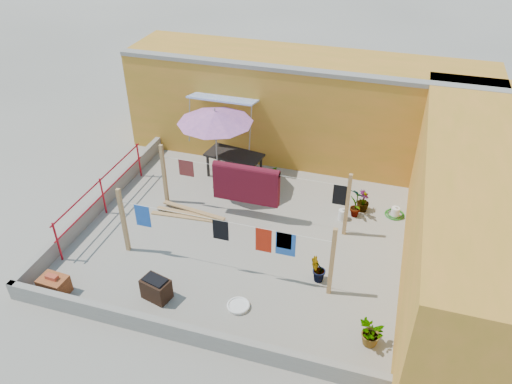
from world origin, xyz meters
TOP-DOWN VIEW (x-y plane):
  - ground at (0.00, 0.00)m, footprint 80.00×80.00m
  - wall_back at (0.50, 4.69)m, footprint 11.00×3.27m
  - wall_right at (5.20, 0.00)m, footprint 2.40×9.00m
  - parapet_front at (0.00, -3.58)m, footprint 8.30×0.16m
  - parapet_left at (-4.08, 0.00)m, footprint 0.16×7.30m
  - red_railing at (-3.85, -0.20)m, footprint 0.05×4.20m
  - clothesline_rig at (-0.09, 0.57)m, footprint 5.09×2.35m
  - patio_umbrella at (-1.37, 1.90)m, footprint 2.27×2.27m
  - outdoor_table at (-1.11, 2.61)m, footprint 1.77×1.07m
  - brick_stack at (-3.31, -3.20)m, footprint 0.63×0.47m
  - lumber_pile at (-1.63, 0.35)m, footprint 2.06×0.59m
  - brazier at (-1.09, -2.66)m, footprint 0.68×0.54m
  - white_basin at (0.72, -2.41)m, footprint 0.50×0.50m
  - water_jug_a at (2.35, 1.40)m, footprint 0.22×0.22m
  - water_jug_b at (3.70, 1.91)m, footprint 0.23×0.23m
  - green_hose at (3.70, 2.01)m, footprint 0.53×0.53m
  - plant_back_a at (-0.07, 2.09)m, footprint 1.03×1.03m
  - plant_back_b at (2.82, 1.98)m, footprint 0.40×0.40m
  - plant_right_a at (2.67, 1.65)m, footprint 0.57×0.52m
  - plant_right_b at (2.18, -1.11)m, footprint 0.48×0.48m
  - plant_right_c at (3.55, -2.58)m, footprint 0.61×0.67m

SIDE VIEW (x-z plane):
  - ground at x=0.00m, z-range 0.00..0.00m
  - green_hose at x=3.70m, z-range 0.00..0.07m
  - white_basin at x=0.72m, z-range 0.00..0.09m
  - lumber_pile at x=-1.63m, z-range 0.00..0.12m
  - water_jug_a at x=2.35m, z-range -0.02..0.32m
  - water_jug_b at x=3.70m, z-range -0.02..0.33m
  - parapet_front at x=0.00m, z-range 0.00..0.44m
  - parapet_left at x=-4.08m, z-range 0.00..0.44m
  - brick_stack at x=-3.31m, z-range -0.04..0.49m
  - brazier at x=-1.09m, z-range -0.01..0.54m
  - plant_back_b at x=2.82m, z-range 0.00..0.61m
  - plant_right_c at x=3.55m, z-range 0.00..0.64m
  - plant_right_b at x=2.18m, z-range 0.00..0.68m
  - plant_back_a at x=-0.07m, z-range 0.00..0.87m
  - plant_right_a at x=2.67m, z-range 0.00..0.90m
  - outdoor_table at x=-1.11m, z-range 0.31..1.09m
  - red_railing at x=-3.85m, z-range 0.17..1.27m
  - clothesline_rig at x=-0.09m, z-range 0.10..1.90m
  - wall_right at x=5.20m, z-range 0.00..3.20m
  - wall_back at x=0.50m, z-range 0.00..3.21m
  - patio_umbrella at x=-1.37m, z-range 1.00..3.51m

